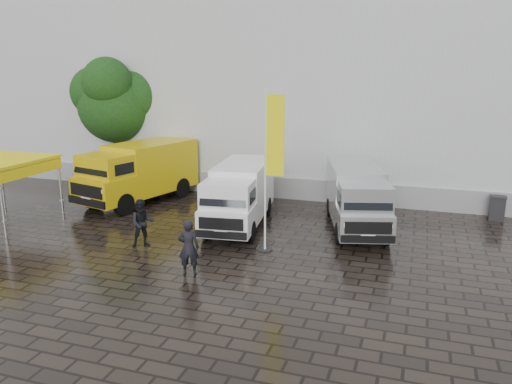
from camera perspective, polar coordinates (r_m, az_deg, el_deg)
ground at (r=16.18m, az=0.27°, el=-7.82°), size 120.00×120.00×0.00m
exhibition_hall at (r=30.40m, az=13.77°, el=13.52°), size 44.00×16.00×12.00m
hall_plinth at (r=23.05m, az=11.23°, el=-0.16°), size 44.00×0.15×1.00m
van_yellow at (r=23.37m, az=-13.29°, el=2.05°), size 3.61×6.19×2.69m
van_white at (r=19.30m, az=-1.93°, el=-0.53°), size 2.51×5.66×2.37m
van_silver at (r=19.29m, az=11.41°, el=-0.81°), size 3.21×5.74×2.36m
flagpole at (r=16.19m, az=1.70°, el=3.47°), size 0.88×0.50×5.43m
tree at (r=27.27m, az=-15.81°, el=10.00°), size 3.81×3.93×6.83m
wheelie_bin at (r=22.49m, az=25.84°, el=-1.64°), size 0.65×0.65×1.01m
person_front at (r=14.97m, az=-7.71°, el=-6.29°), size 0.72×0.58×1.70m
person_tent at (r=17.60m, az=-12.84°, el=-3.48°), size 1.03×0.99×1.67m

